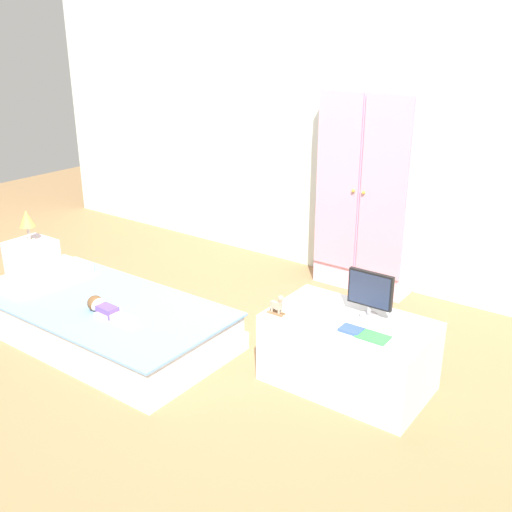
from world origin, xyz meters
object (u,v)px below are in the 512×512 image
at_px(bed, 105,321).
at_px(doll, 103,308).
at_px(rocking_horse_toy, 278,305).
at_px(book_blue, 351,330).
at_px(book_green, 373,337).
at_px(table_lamp, 27,220).
at_px(tv_monitor, 370,291).
at_px(nightstand, 33,264).
at_px(wardrobe, 367,188).
at_px(tv_stand, 348,352).

distance_m(bed, doll, 0.22).
relative_size(doll, rocking_horse_toy, 3.33).
bearing_deg(book_blue, book_green, 0.00).
distance_m(table_lamp, rocking_horse_toy, 2.22).
distance_m(table_lamp, tv_monitor, 2.65).
bearing_deg(nightstand, book_green, 1.93).
bearing_deg(bed, doll, -40.24).
height_order(nightstand, table_lamp, table_lamp).
xyz_separation_m(doll, tv_monitor, (1.44, 0.62, 0.27)).
relative_size(book_blue, book_green, 0.71).
height_order(nightstand, wardrobe, wardrobe).
relative_size(tv_monitor, rocking_horse_toy, 2.18).
bearing_deg(book_blue, doll, -164.06).
relative_size(table_lamp, tv_monitor, 0.94).
bearing_deg(doll, tv_stand, 21.00).
relative_size(doll, nightstand, 1.07).
distance_m(nightstand, book_green, 2.77).
xyz_separation_m(wardrobe, rocking_horse_toy, (0.21, -1.44, -0.32)).
distance_m(nightstand, book_blue, 2.65).
distance_m(nightstand, tv_stand, 2.58).
bearing_deg(tv_monitor, nightstand, -173.51).
xyz_separation_m(tv_monitor, book_green, (0.13, -0.21, -0.14)).
bearing_deg(nightstand, wardrobe, 36.09).
bearing_deg(table_lamp, bed, -11.72).
bearing_deg(wardrobe, tv_monitor, -62.33).
height_order(bed, doll, doll).
height_order(doll, rocking_horse_toy, rocking_horse_toy).
height_order(bed, wardrobe, wardrobe).
height_order(doll, tv_monitor, tv_monitor).
xyz_separation_m(table_lamp, wardrobe, (2.02, 1.47, 0.25)).
height_order(table_lamp, book_green, table_lamp).
relative_size(doll, table_lamp, 1.62).
relative_size(tv_stand, book_blue, 7.82).
bearing_deg(tv_stand, tv_monitor, 55.54).
xyz_separation_m(doll, book_blue, (1.45, 0.41, 0.13)).
height_order(doll, nightstand, nightstand).
xyz_separation_m(tv_stand, tv_monitor, (0.06, 0.09, 0.35)).
xyz_separation_m(tv_monitor, book_blue, (0.00, -0.21, -0.14)).
xyz_separation_m(rocking_horse_toy, book_blue, (0.41, 0.06, -0.05)).
distance_m(book_blue, book_green, 0.12).
bearing_deg(book_green, rocking_horse_toy, -173.10).
height_order(rocking_horse_toy, book_blue, rocking_horse_toy).
distance_m(bed, nightstand, 1.10).
xyz_separation_m(bed, book_blue, (1.56, 0.32, 0.29)).
relative_size(table_lamp, book_blue, 2.17).
relative_size(table_lamp, tv_stand, 0.28).
bearing_deg(doll, book_green, 14.75).
height_order(bed, tv_stand, tv_stand).
distance_m(doll, tv_monitor, 1.59).
distance_m(nightstand, rocking_horse_toy, 2.24).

